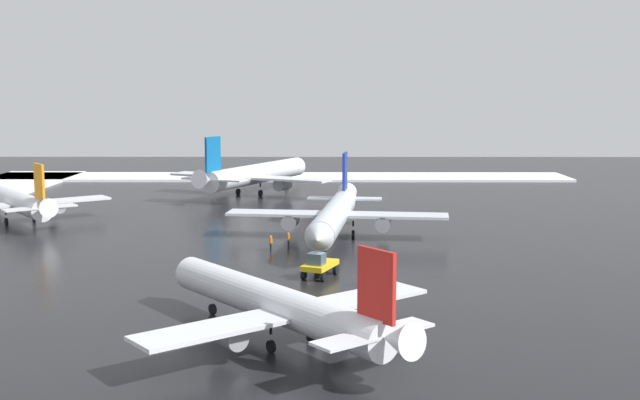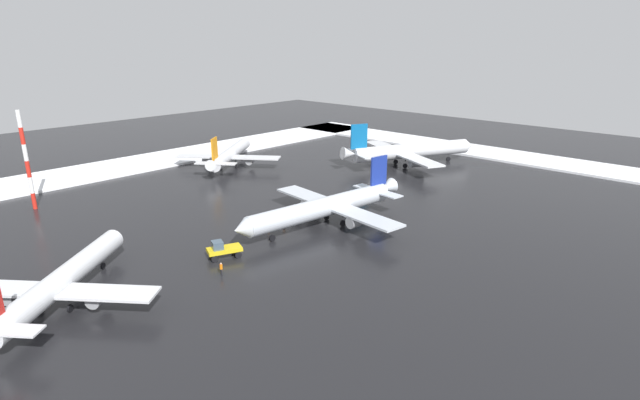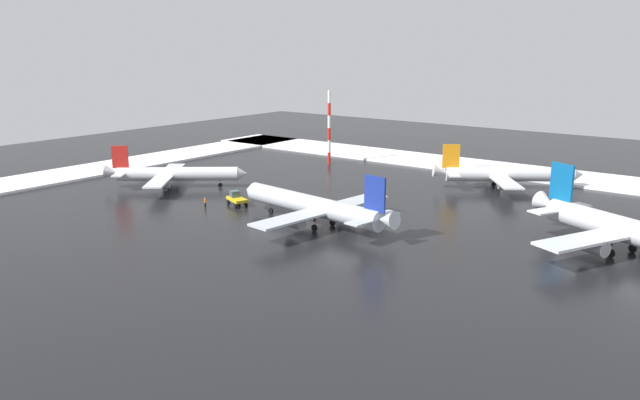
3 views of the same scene
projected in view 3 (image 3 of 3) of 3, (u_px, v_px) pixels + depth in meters
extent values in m
plane|color=black|center=(358.00, 213.00, 103.84)|extent=(240.00, 240.00, 0.00)
cube|color=white|center=(480.00, 167.00, 142.42)|extent=(152.00, 16.00, 0.52)
cube|color=white|center=(116.00, 166.00, 143.12)|extent=(14.00, 116.00, 0.52)
cylinder|color=silver|center=(311.00, 205.00, 96.42)|extent=(27.30, 6.38, 3.07)
cone|color=silver|center=(250.00, 190.00, 106.35)|extent=(2.51, 3.17, 2.92)
cone|color=silver|center=(386.00, 220.00, 86.24)|extent=(3.53, 2.99, 2.99)
cube|color=silver|center=(288.00, 219.00, 89.50)|extent=(5.39, 12.15, 0.33)
cylinder|color=gray|center=(295.00, 222.00, 91.28)|extent=(3.27, 2.17, 1.81)
cube|color=silver|center=(356.00, 202.00, 99.80)|extent=(5.39, 12.15, 0.33)
cylinder|color=gray|center=(346.00, 209.00, 99.07)|extent=(3.27, 2.17, 1.81)
cube|color=navy|center=(375.00, 194.00, 86.91)|extent=(3.63, 0.77, 5.06)
cube|color=silver|center=(361.00, 222.00, 85.99)|extent=(2.87, 4.60, 0.22)
cube|color=silver|center=(385.00, 214.00, 89.76)|extent=(2.87, 4.60, 0.22)
cylinder|color=black|center=(271.00, 203.00, 103.18)|extent=(0.22, 0.22, 0.63)
cylinder|color=black|center=(271.00, 211.00, 103.50)|extent=(1.03, 0.44, 0.99)
cylinder|color=black|center=(314.00, 219.00, 93.53)|extent=(0.22, 0.22, 0.63)
cylinder|color=black|center=(314.00, 228.00, 93.84)|extent=(1.03, 0.44, 0.99)
cylinder|color=black|center=(332.00, 214.00, 96.29)|extent=(0.22, 0.22, 0.63)
cylinder|color=black|center=(332.00, 223.00, 96.61)|extent=(1.03, 0.44, 0.99)
cylinder|color=silver|center=(509.00, 174.00, 121.11)|extent=(21.48, 16.93, 2.79)
cone|color=silver|center=(578.00, 174.00, 120.95)|extent=(3.17, 3.31, 2.66)
cone|color=silver|center=(440.00, 172.00, 121.15)|extent=(3.77, 3.66, 2.72)
cube|color=silver|center=(488.00, 169.00, 127.74)|extent=(9.27, 10.74, 0.30)
cylinder|color=gray|center=(492.00, 174.00, 126.33)|extent=(3.22, 2.98, 1.64)
cube|color=silver|center=(506.00, 183.00, 114.65)|extent=(9.27, 10.74, 0.30)
cylinder|color=gray|center=(506.00, 185.00, 116.44)|extent=(3.22, 2.98, 1.64)
cube|color=orange|center=(451.00, 156.00, 120.39)|extent=(2.82, 2.20, 4.60)
cube|color=silver|center=(449.00, 170.00, 123.55)|extent=(4.07, 4.44, 0.20)
cube|color=silver|center=(454.00, 175.00, 118.77)|extent=(4.07, 4.44, 0.20)
cylinder|color=black|center=(553.00, 181.00, 121.30)|extent=(0.20, 0.20, 0.58)
cylinder|color=black|center=(553.00, 187.00, 121.59)|extent=(0.90, 0.77, 0.90)
cylinder|color=black|center=(494.00, 178.00, 123.19)|extent=(0.20, 0.20, 0.58)
cylinder|color=black|center=(494.00, 184.00, 123.47)|extent=(0.90, 0.77, 0.90)
cylinder|color=black|center=(499.00, 182.00, 119.68)|extent=(0.20, 0.20, 0.58)
cylinder|color=black|center=(498.00, 188.00, 119.96)|extent=(0.90, 0.77, 0.90)
cone|color=silver|center=(547.00, 203.00, 93.77)|extent=(4.44, 4.12, 3.29)
cube|color=silver|center=(581.00, 240.00, 78.84)|extent=(9.48, 13.57, 0.36)
cylinder|color=gray|center=(594.00, 247.00, 79.55)|extent=(3.91, 3.24, 1.99)
cube|color=#0C5999|center=(562.00, 182.00, 90.83)|extent=(3.75, 2.02, 5.57)
cube|color=silver|center=(575.00, 206.00, 92.93)|extent=(4.38, 5.43, 0.24)
cube|color=silver|center=(546.00, 211.00, 90.25)|extent=(4.38, 5.43, 0.24)
cylinder|color=black|center=(634.00, 238.00, 83.77)|extent=(0.24, 0.24, 0.70)
cylinder|color=black|center=(633.00, 248.00, 84.12)|extent=(1.14, 0.78, 1.09)
cylinder|color=black|center=(612.00, 243.00, 81.81)|extent=(0.24, 0.24, 0.70)
cylinder|color=black|center=(611.00, 253.00, 82.15)|extent=(1.14, 0.78, 1.09)
cylinder|color=silver|center=(178.00, 174.00, 122.15)|extent=(20.08, 16.76, 2.67)
cone|color=silver|center=(243.00, 174.00, 122.43)|extent=(3.05, 3.16, 2.54)
cone|color=silver|center=(111.00, 172.00, 121.75)|extent=(3.61, 3.52, 2.60)
cube|color=silver|center=(173.00, 169.00, 128.40)|extent=(9.06, 10.13, 0.28)
cylinder|color=gray|center=(173.00, 174.00, 127.07)|extent=(3.07, 2.89, 1.57)
cube|color=silver|center=(158.00, 182.00, 115.90)|extent=(9.06, 10.13, 0.28)
cylinder|color=gray|center=(162.00, 184.00, 117.62)|extent=(3.07, 2.89, 1.57)
cube|color=red|center=(120.00, 157.00, 121.09)|extent=(2.63, 2.18, 4.40)
cube|color=silver|center=(125.00, 170.00, 124.12)|extent=(3.94, 4.22, 0.19)
cube|color=silver|center=(119.00, 175.00, 119.55)|extent=(3.94, 4.22, 0.19)
cylinder|color=black|center=(220.00, 179.00, 122.61)|extent=(0.19, 0.19, 0.55)
cylinder|color=black|center=(220.00, 185.00, 122.88)|extent=(0.85, 0.75, 0.86)
cylinder|color=black|center=(168.00, 178.00, 124.05)|extent=(0.19, 0.19, 0.55)
cylinder|color=black|center=(168.00, 184.00, 124.33)|extent=(0.85, 0.75, 0.86)
cylinder|color=black|center=(164.00, 182.00, 120.70)|extent=(0.19, 0.19, 0.55)
cylinder|color=black|center=(164.00, 187.00, 120.97)|extent=(0.85, 0.75, 0.86)
cube|color=gold|center=(237.00, 199.00, 108.52)|extent=(5.09, 3.77, 0.50)
cube|color=#3F5160|center=(235.00, 194.00, 109.09)|extent=(1.86, 1.92, 1.10)
cylinder|color=black|center=(228.00, 202.00, 109.54)|extent=(0.95, 0.64, 0.90)
cylinder|color=black|center=(239.00, 201.00, 110.52)|extent=(0.95, 0.64, 0.90)
cylinder|color=black|center=(235.00, 206.00, 106.85)|extent=(0.95, 0.64, 0.90)
cylinder|color=black|center=(246.00, 204.00, 107.83)|extent=(0.95, 0.64, 0.90)
cylinder|color=black|center=(314.00, 212.00, 103.08)|extent=(0.16, 0.16, 0.85)
cylinder|color=black|center=(316.00, 212.00, 103.02)|extent=(0.16, 0.16, 0.85)
cylinder|color=orange|center=(315.00, 208.00, 102.87)|extent=(0.36, 0.36, 0.62)
sphere|color=tan|center=(315.00, 205.00, 102.77)|extent=(0.24, 0.24, 0.24)
cylinder|color=black|center=(313.00, 208.00, 105.56)|extent=(0.16, 0.16, 0.85)
cylinder|color=black|center=(314.00, 208.00, 105.50)|extent=(0.16, 0.16, 0.85)
cylinder|color=orange|center=(314.00, 204.00, 105.35)|extent=(0.36, 0.36, 0.62)
sphere|color=tan|center=(314.00, 201.00, 105.25)|extent=(0.24, 0.24, 0.24)
cylinder|color=black|center=(205.00, 205.00, 107.52)|extent=(0.16, 0.16, 0.85)
cylinder|color=black|center=(206.00, 205.00, 107.64)|extent=(0.16, 0.16, 0.85)
cylinder|color=orange|center=(205.00, 201.00, 107.41)|extent=(0.36, 0.36, 0.62)
sphere|color=tan|center=(205.00, 198.00, 107.30)|extent=(0.24, 0.24, 0.24)
cylinder|color=red|center=(329.00, 158.00, 146.35)|extent=(0.70, 0.70, 2.87)
cylinder|color=white|center=(329.00, 146.00, 145.65)|extent=(0.70, 0.70, 2.87)
cylinder|color=red|center=(329.00, 134.00, 144.96)|extent=(0.70, 0.70, 2.87)
cylinder|color=white|center=(329.00, 122.00, 144.27)|extent=(0.70, 0.70, 2.87)
cylinder|color=red|center=(329.00, 109.00, 143.58)|extent=(0.70, 0.70, 2.87)
cylinder|color=white|center=(329.00, 97.00, 142.89)|extent=(0.70, 0.70, 2.87)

